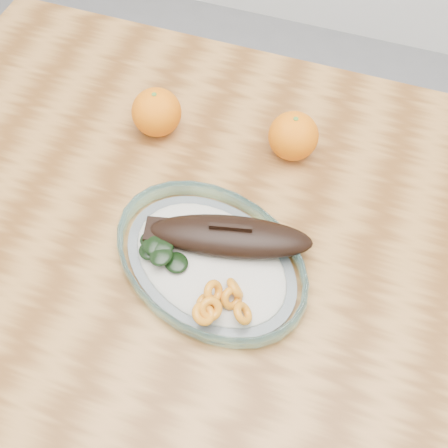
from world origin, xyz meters
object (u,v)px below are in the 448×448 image
Objects in this scene: dining_table at (231,262)px; orange_left at (157,112)px; orange_right at (293,136)px; plated_meal at (211,258)px.

dining_table is 14.65× the size of orange_left.
orange_left is 1.02× the size of orange_right.
plated_meal is (-0.01, -0.07, 0.12)m from dining_table.
orange_left is 0.23m from orange_right.
plated_meal reaches higher than dining_table.
plated_meal is at bearing -51.51° from orange_left.
orange_left is at bearing 150.58° from plated_meal.
orange_right reaches higher than dining_table.
dining_table is at bearing -104.27° from orange_right.
orange_left is (-0.18, 0.15, 0.14)m from dining_table.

